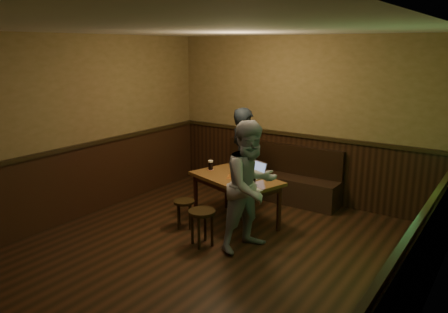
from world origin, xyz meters
The scene contains 12 objects.
room centered at (0.00, 0.22, 1.20)m, with size 5.04×6.04×2.84m.
bench centered at (-0.31, 2.75, 0.31)m, with size 2.20×0.50×0.95m.
pub_table centered at (-0.31, 1.36, 0.64)m, with size 1.54×1.15×0.74m.
stool_left centered at (-0.85, 0.80, 0.33)m, with size 0.36×0.36×0.42m.
stool_right centered at (-0.27, 0.48, 0.39)m, with size 0.47×0.47×0.49m.
pint_left centered at (-0.85, 1.47, 0.81)m, with size 0.10×0.10×0.15m.
pint_mid centered at (-0.34, 1.41, 0.81)m, with size 0.10×0.10×0.15m.
pint_right centered at (0.10, 1.16, 0.81)m, with size 0.10×0.10×0.16m.
laptop centered at (-0.09, 1.55, 0.79)m, with size 0.38×0.34×0.23m.
menu centered at (0.21, 1.00, 0.73)m, with size 0.22×0.15×0.00m, color silver.
person_suit centered at (-0.52, 1.93, 0.84)m, with size 0.62×0.40×1.69m, color black.
person_grey centered at (0.31, 0.77, 0.86)m, with size 0.84×0.65×1.72m, color #95969A.
Camera 1 is at (3.05, -3.85, 2.62)m, focal length 35.00 mm.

